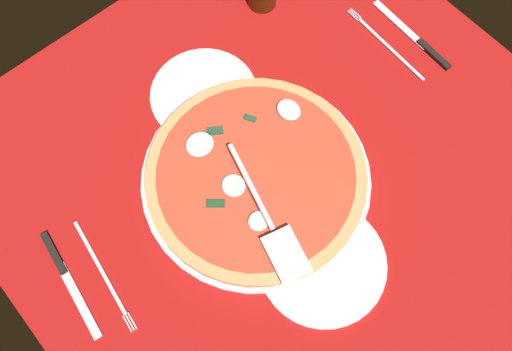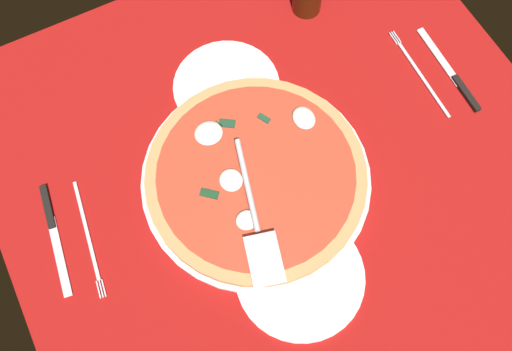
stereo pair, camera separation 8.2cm
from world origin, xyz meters
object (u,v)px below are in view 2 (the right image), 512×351
object	(u,v)px
dinner_plate_left	(300,276)
dinner_plate_right	(226,87)
pizza_server	(255,218)
place_setting_near	(436,76)
pizza	(256,175)
place_setting_far	(70,234)

from	to	relation	value
dinner_plate_left	dinner_plate_right	bearing A→B (deg)	-7.87
pizza_server	place_setting_near	distance (cm)	46.02
dinner_plate_left	pizza	size ratio (longest dim) A/B	0.56
dinner_plate_right	place_setting_near	distance (cm)	40.29
dinner_plate_right	place_setting_far	size ratio (longest dim) A/B	0.88
dinner_plate_right	pizza	xyz separation A→B (cm)	(-19.20, 3.74, 1.77)
dinner_plate_right	pizza_server	world-z (taller)	pizza_server
dinner_plate_left	dinner_plate_right	world-z (taller)	same
dinner_plate_left	dinner_plate_right	xyz separation A→B (cm)	(37.98, -5.25, 0.00)
place_setting_far	place_setting_near	bearing A→B (deg)	95.78
pizza_server	pizza	bearing A→B (deg)	167.49
place_setting_near	place_setting_far	size ratio (longest dim) A/B	0.98
dinner_plate_left	place_setting_far	distance (cm)	39.58
pizza_server	dinner_plate_right	bearing A→B (deg)	179.13
dinner_plate_left	place_setting_far	bearing A→B (deg)	51.99
place_setting_near	place_setting_far	world-z (taller)	same
dinner_plate_right	place_setting_near	world-z (taller)	place_setting_near
pizza	place_setting_far	distance (cm)	33.23
dinner_plate_right	place_setting_far	world-z (taller)	place_setting_far
place_setting_near	pizza	bearing A→B (deg)	96.09
dinner_plate_left	pizza	distance (cm)	18.93
dinner_plate_left	pizza	bearing A→B (deg)	-4.60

